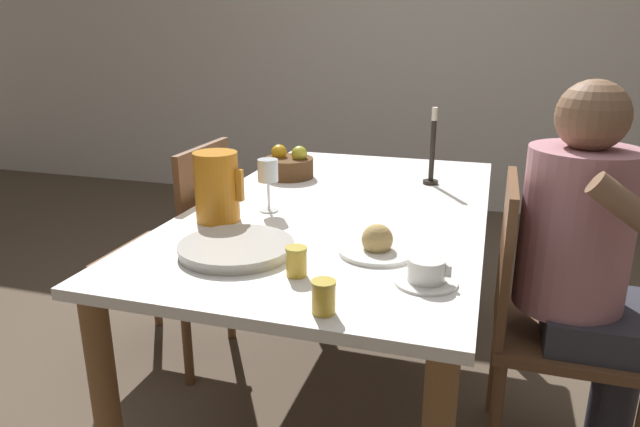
{
  "coord_description": "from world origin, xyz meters",
  "views": [
    {
      "loc": [
        0.48,
        -1.8,
        1.3
      ],
      "look_at": [
        0.0,
        -0.25,
        0.77
      ],
      "focal_mm": 32.0,
      "sensor_mm": 36.0,
      "label": 1
    }
  ],
  "objects_px": {
    "chair_person_side": "(543,318)",
    "serving_tray": "(236,248)",
    "chair_opposite": "(180,248)",
    "jam_jar_red": "(296,260)",
    "teacup_near_person": "(426,273)",
    "bread_plate": "(377,245)",
    "jam_jar_amber": "(324,295)",
    "candlestick_tall": "(432,155)",
    "red_pitcher": "(217,186)",
    "person_seated": "(586,255)",
    "wine_glass_water": "(268,173)",
    "fruit_bowl": "(289,166)"
  },
  "relations": [
    {
      "from": "chair_person_side",
      "to": "serving_tray",
      "type": "relative_size",
      "value": 2.86
    },
    {
      "from": "chair_opposite",
      "to": "jam_jar_red",
      "type": "relative_size",
      "value": 12.08
    },
    {
      "from": "teacup_near_person",
      "to": "bread_plate",
      "type": "distance_m",
      "value": 0.22
    },
    {
      "from": "jam_jar_amber",
      "to": "candlestick_tall",
      "type": "distance_m",
      "value": 1.15
    },
    {
      "from": "chair_person_side",
      "to": "red_pitcher",
      "type": "bearing_deg",
      "value": -83.99
    },
    {
      "from": "red_pitcher",
      "to": "candlestick_tall",
      "type": "distance_m",
      "value": 0.88
    },
    {
      "from": "candlestick_tall",
      "to": "chair_person_side",
      "type": "bearing_deg",
      "value": -52.97
    },
    {
      "from": "chair_person_side",
      "to": "bread_plate",
      "type": "distance_m",
      "value": 0.59
    },
    {
      "from": "serving_tray",
      "to": "jam_jar_red",
      "type": "height_order",
      "value": "jam_jar_red"
    },
    {
      "from": "red_pitcher",
      "to": "teacup_near_person",
      "type": "bearing_deg",
      "value": -22.44
    },
    {
      "from": "person_seated",
      "to": "serving_tray",
      "type": "xyz_separation_m",
      "value": [
        -0.91,
        -0.33,
        0.04
      ]
    },
    {
      "from": "wine_glass_water",
      "to": "bread_plate",
      "type": "distance_m",
      "value": 0.51
    },
    {
      "from": "chair_person_side",
      "to": "wine_glass_water",
      "type": "bearing_deg",
      "value": -92.01
    },
    {
      "from": "person_seated",
      "to": "serving_tray",
      "type": "distance_m",
      "value": 0.97
    },
    {
      "from": "wine_glass_water",
      "to": "jam_jar_amber",
      "type": "relative_size",
      "value": 2.38
    },
    {
      "from": "person_seated",
      "to": "jam_jar_amber",
      "type": "bearing_deg",
      "value": -45.11
    },
    {
      "from": "person_seated",
      "to": "fruit_bowl",
      "type": "relative_size",
      "value": 5.87
    },
    {
      "from": "bread_plate",
      "to": "jam_jar_red",
      "type": "height_order",
      "value": "bread_plate"
    },
    {
      "from": "jam_jar_amber",
      "to": "fruit_bowl",
      "type": "height_order",
      "value": "fruit_bowl"
    },
    {
      "from": "person_seated",
      "to": "jam_jar_red",
      "type": "relative_size",
      "value": 15.96
    },
    {
      "from": "wine_glass_water",
      "to": "fruit_bowl",
      "type": "relative_size",
      "value": 0.88
    },
    {
      "from": "chair_person_side",
      "to": "red_pitcher",
      "type": "xyz_separation_m",
      "value": [
        -1.0,
        -0.11,
        0.36
      ]
    },
    {
      "from": "wine_glass_water",
      "to": "jam_jar_red",
      "type": "bearing_deg",
      "value": -60.87
    },
    {
      "from": "wine_glass_water",
      "to": "bread_plate",
      "type": "height_order",
      "value": "wine_glass_water"
    },
    {
      "from": "bread_plate",
      "to": "jam_jar_amber",
      "type": "xyz_separation_m",
      "value": [
        -0.04,
        -0.37,
        0.02
      ]
    },
    {
      "from": "jam_jar_red",
      "to": "bread_plate",
      "type": "bearing_deg",
      "value": 51.94
    },
    {
      "from": "jam_jar_amber",
      "to": "jam_jar_red",
      "type": "distance_m",
      "value": 0.2
    },
    {
      "from": "jam_jar_amber",
      "to": "candlestick_tall",
      "type": "bearing_deg",
      "value": 85.3
    },
    {
      "from": "chair_person_side",
      "to": "jam_jar_red",
      "type": "height_order",
      "value": "chair_person_side"
    },
    {
      "from": "jam_jar_amber",
      "to": "candlestick_tall",
      "type": "xyz_separation_m",
      "value": [
        0.09,
        1.15,
        0.07
      ]
    },
    {
      "from": "person_seated",
      "to": "fruit_bowl",
      "type": "height_order",
      "value": "person_seated"
    },
    {
      "from": "chair_opposite",
      "to": "serving_tray",
      "type": "xyz_separation_m",
      "value": [
        0.51,
        -0.54,
        0.26
      ]
    },
    {
      "from": "fruit_bowl",
      "to": "candlestick_tall",
      "type": "distance_m",
      "value": 0.57
    },
    {
      "from": "bread_plate",
      "to": "candlestick_tall",
      "type": "distance_m",
      "value": 0.78
    },
    {
      "from": "red_pitcher",
      "to": "jam_jar_amber",
      "type": "relative_size",
      "value": 2.96
    },
    {
      "from": "candlestick_tall",
      "to": "teacup_near_person",
      "type": "bearing_deg",
      "value": -84.14
    },
    {
      "from": "teacup_near_person",
      "to": "red_pitcher",
      "type": "bearing_deg",
      "value": 157.56
    },
    {
      "from": "red_pitcher",
      "to": "bread_plate",
      "type": "distance_m",
      "value": 0.56
    },
    {
      "from": "chair_person_side",
      "to": "person_seated",
      "type": "bearing_deg",
      "value": 80.3
    },
    {
      "from": "chair_person_side",
      "to": "teacup_near_person",
      "type": "relative_size",
      "value": 5.88
    },
    {
      "from": "person_seated",
      "to": "teacup_near_person",
      "type": "height_order",
      "value": "person_seated"
    },
    {
      "from": "chair_opposite",
      "to": "wine_glass_water",
      "type": "height_order",
      "value": "wine_glass_water"
    },
    {
      "from": "chair_person_side",
      "to": "chair_opposite",
      "type": "relative_size",
      "value": 1.0
    },
    {
      "from": "chair_opposite",
      "to": "bread_plate",
      "type": "relative_size",
      "value": 4.23
    },
    {
      "from": "person_seated",
      "to": "teacup_near_person",
      "type": "relative_size",
      "value": 7.78
    },
    {
      "from": "serving_tray",
      "to": "fruit_bowl",
      "type": "distance_m",
      "value": 0.84
    },
    {
      "from": "serving_tray",
      "to": "red_pitcher",
      "type": "bearing_deg",
      "value": 125.88
    },
    {
      "from": "red_pitcher",
      "to": "wine_glass_water",
      "type": "bearing_deg",
      "value": 49.39
    },
    {
      "from": "jam_jar_amber",
      "to": "candlestick_tall",
      "type": "height_order",
      "value": "candlestick_tall"
    },
    {
      "from": "person_seated",
      "to": "red_pitcher",
      "type": "bearing_deg",
      "value": -85.24
    }
  ]
}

